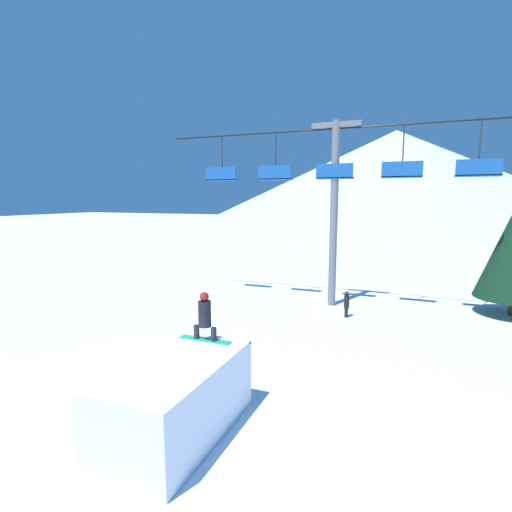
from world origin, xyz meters
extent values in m
plane|color=white|center=(0.00, 0.00, 0.00)|extent=(220.00, 220.00, 0.00)
cone|color=silver|center=(0.00, 82.49, 9.61)|extent=(82.37, 82.37, 19.23)
cube|color=white|center=(0.19, 0.35, 0.87)|extent=(2.16, 3.93, 1.75)
cube|color=silver|center=(0.19, 2.26, 1.72)|extent=(2.16, 0.10, 0.06)
cube|color=#1E9E6B|center=(0.14, 1.88, 1.76)|extent=(1.47, 0.26, 0.03)
cylinder|color=black|center=(-0.12, 1.88, 1.95)|extent=(0.15, 0.15, 0.36)
cylinder|color=black|center=(0.39, 1.88, 1.95)|extent=(0.15, 0.15, 0.36)
cylinder|color=black|center=(0.14, 1.88, 2.47)|extent=(0.34, 0.34, 0.68)
sphere|color=maroon|center=(0.14, 1.88, 2.94)|extent=(0.24, 0.24, 0.24)
cylinder|color=slate|center=(1.26, 13.02, 4.60)|extent=(0.39, 0.39, 9.20)
cube|color=slate|center=(1.26, 13.02, 9.00)|extent=(2.40, 0.24, 0.24)
cylinder|color=black|center=(1.26, 13.02, 8.80)|extent=(18.29, 0.08, 0.08)
cylinder|color=#28282D|center=(-4.96, 13.02, 7.62)|extent=(0.06, 0.06, 2.36)
cube|color=#195199|center=(-4.96, 13.02, 6.44)|extent=(1.80, 0.44, 0.08)
cube|color=#195199|center=(-4.96, 12.84, 6.79)|extent=(1.80, 0.08, 0.70)
cylinder|color=#28282D|center=(-1.85, 13.02, 7.62)|extent=(0.06, 0.06, 2.36)
cube|color=#195199|center=(-1.85, 13.02, 6.44)|extent=(1.80, 0.44, 0.08)
cube|color=#195199|center=(-1.85, 12.84, 6.79)|extent=(1.80, 0.08, 0.70)
cylinder|color=#28282D|center=(1.26, 13.02, 7.62)|extent=(0.06, 0.06, 2.36)
cube|color=#195199|center=(1.26, 13.02, 6.44)|extent=(1.80, 0.44, 0.08)
cube|color=#195199|center=(1.26, 12.84, 6.79)|extent=(1.80, 0.08, 0.70)
cylinder|color=#28282D|center=(4.36, 13.02, 7.62)|extent=(0.06, 0.06, 2.36)
cube|color=#195199|center=(4.36, 13.02, 6.44)|extent=(1.80, 0.44, 0.08)
cube|color=#195199|center=(4.36, 12.84, 6.79)|extent=(1.80, 0.08, 0.70)
cylinder|color=#28282D|center=(7.47, 13.02, 7.62)|extent=(0.06, 0.06, 2.36)
cube|color=#195199|center=(7.47, 13.02, 6.44)|extent=(1.80, 0.44, 0.08)
cube|color=#195199|center=(7.47, 12.84, 6.79)|extent=(1.80, 0.08, 0.70)
cylinder|color=#4C3823|center=(9.49, 14.42, 0.41)|extent=(0.29, 0.29, 0.83)
cylinder|color=black|center=(2.33, 11.14, 0.23)|extent=(0.17, 0.17, 0.45)
cylinder|color=black|center=(2.33, 11.14, 0.75)|extent=(0.24, 0.24, 0.60)
sphere|color=#232328|center=(2.33, 11.14, 1.14)|extent=(0.18, 0.18, 0.18)
camera|label=1|loc=(5.21, -6.99, 5.50)|focal=28.00mm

